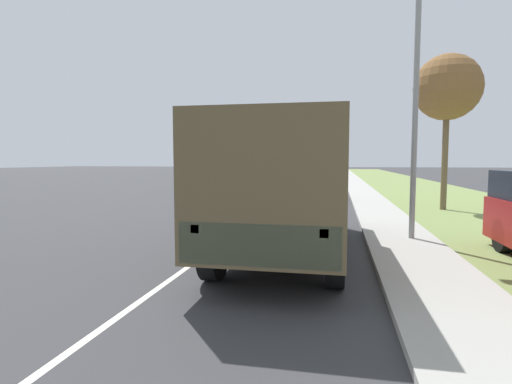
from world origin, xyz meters
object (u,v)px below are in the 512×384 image
object	(u,v)px
military_truck	(289,183)
lamp_post	(407,80)
car_nearest_ahead	(309,186)
car_second_ahead	(276,179)
car_third_ahead	(294,174)

from	to	relation	value
military_truck	lamp_post	world-z (taller)	lamp_post
military_truck	lamp_post	xyz separation A→B (m)	(2.73, 1.84, 2.49)
car_nearest_ahead	car_second_ahead	bearing A→B (deg)	108.55
military_truck	car_second_ahead	xyz separation A→B (m)	(-3.50, 21.33, -0.88)
car_second_ahead	lamp_post	xyz separation A→B (m)	(6.23, -19.49, 3.38)
car_second_ahead	car_nearest_ahead	bearing A→B (deg)	-71.45
lamp_post	car_nearest_ahead	bearing A→B (deg)	106.97
military_truck	car_nearest_ahead	world-z (taller)	military_truck
military_truck	car_second_ahead	size ratio (longest dim) A/B	1.65
car_nearest_ahead	car_second_ahead	size ratio (longest dim) A/B	0.88
military_truck	car_third_ahead	world-z (taller)	military_truck
car_nearest_ahead	car_second_ahead	xyz separation A→B (m)	(-3.14, 9.37, -0.04)
car_second_ahead	car_third_ahead	size ratio (longest dim) A/B	0.97
car_third_ahead	lamp_post	size ratio (longest dim) A/B	0.71
car_third_ahead	car_second_ahead	bearing A→B (deg)	-89.84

